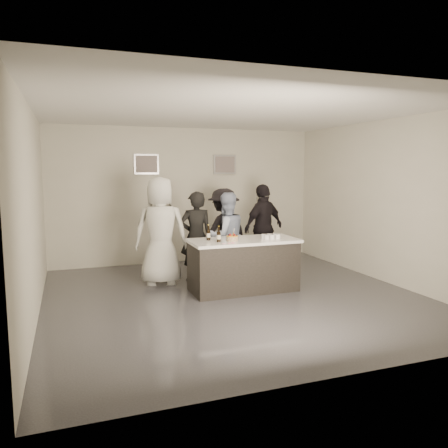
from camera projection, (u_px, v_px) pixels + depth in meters
The scene contains 19 objects.
floor at pixel (234, 296), 7.24m from camera, with size 6.00×6.00×0.00m, color #3D3D42.
ceiling at pixel (235, 111), 6.86m from camera, with size 6.00×6.00×0.00m, color white.
wall_back at pixel (187, 196), 9.85m from camera, with size 6.00×0.04×3.00m, color beige.
wall_front at pixel (345, 231), 4.25m from camera, with size 6.00×0.04×3.00m, color beige.
wall_left at pixel (33, 212), 6.04m from camera, with size 0.04×6.00×3.00m, color beige.
wall_right at pixel (386, 202), 8.05m from camera, with size 0.04×6.00×3.00m, color beige.
picture_left at pixel (146, 164), 9.43m from camera, with size 0.54×0.04×0.44m, color #B2B2B7.
picture_right at pixel (225, 164), 10.03m from camera, with size 0.54×0.04×0.44m, color #B2B2B7.
bar_counter at pixel (243, 265), 7.54m from camera, with size 1.86×0.86×0.90m, color white.
cake at pixel (232, 239), 7.32m from camera, with size 0.20×0.20×0.08m, color orange.
beer_bottle_a at pixel (208, 233), 7.36m from camera, with size 0.07×0.07×0.26m, color black.
beer_bottle_b at pixel (219, 234), 7.18m from camera, with size 0.07×0.07×0.26m, color black.
tumbler_cluster at pixel (271, 236), 7.54m from camera, with size 0.30×0.19×0.08m, color #C86912.
candles at pixel (230, 243), 7.07m from camera, with size 0.24×0.08×0.01m, color pink.
person_main_black at pixel (196, 236), 8.15m from camera, with size 0.62×0.40×1.69m, color black.
person_main_blue at pixel (226, 236), 8.28m from camera, with size 0.81×0.63×1.66m, color #99A8C8.
person_guest_left at pixel (161, 231), 7.90m from camera, with size 0.96×0.62×1.96m, color silver.
person_guest_right at pixel (263, 227), 9.02m from camera, with size 1.05×0.44×1.79m, color black.
person_guest_back at pixel (224, 231), 8.83m from camera, with size 1.10×0.63×1.71m, color black.
Camera 1 is at (-2.53, -6.56, 2.10)m, focal length 35.00 mm.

